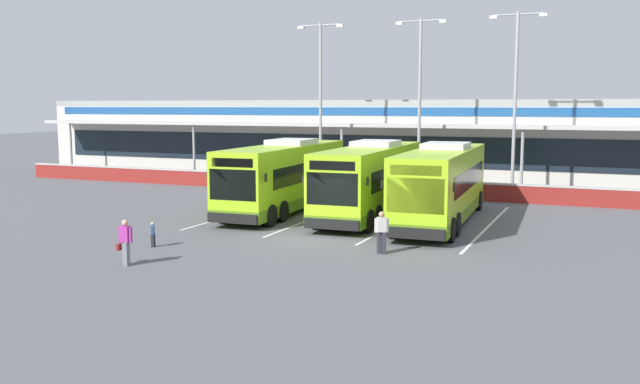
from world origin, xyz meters
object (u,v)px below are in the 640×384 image
object	(u,v)px
coach_bus_leftmost	(285,178)
lamp_post_centre	(420,94)
coach_bus_centre	(442,186)
lamp_post_west	(321,95)
coach_bus_left_centre	(371,181)
lamp_post_east	(515,93)
pedestrian_in_dark_coat	(382,231)
pedestrian_child	(153,233)
pedestrian_with_handbag	(125,241)

from	to	relation	value
coach_bus_leftmost	lamp_post_centre	size ratio (longest dim) A/B	1.12
coach_bus_centre	lamp_post_west	bearing A→B (deg)	135.89
coach_bus_left_centre	lamp_post_east	xyz separation A→B (m)	(5.82, 9.26, 4.50)
coach_bus_leftmost	pedestrian_in_dark_coat	world-z (taller)	coach_bus_leftmost
coach_bus_left_centre	pedestrian_child	bearing A→B (deg)	-116.77
lamp_post_west	lamp_post_centre	distance (m)	6.72
coach_bus_centre	pedestrian_child	xyz separation A→B (m)	(-9.22, -10.09, -1.24)
coach_bus_leftmost	coach_bus_centre	xyz separation A→B (m)	(8.46, -0.33, 0.00)
pedestrian_with_handbag	pedestrian_in_dark_coat	distance (m)	9.34
coach_bus_leftmost	pedestrian_child	distance (m)	10.52
coach_bus_left_centre	lamp_post_west	world-z (taller)	lamp_post_west
coach_bus_centre	lamp_post_west	size ratio (longest dim) A/B	1.12
pedestrian_child	lamp_post_east	xyz separation A→B (m)	(11.25, 20.01, 5.75)
pedestrian_in_dark_coat	pedestrian_child	size ratio (longest dim) A/B	1.61
coach_bus_leftmost	lamp_post_west	size ratio (longest dim) A/B	1.12
pedestrian_in_dark_coat	lamp_post_centre	distance (m)	19.48
coach_bus_leftmost	coach_bus_left_centre	bearing A→B (deg)	4.10
pedestrian_in_dark_coat	coach_bus_left_centre	bearing A→B (deg)	111.45
lamp_post_centre	pedestrian_with_handbag	bearing A→B (deg)	-100.15
coach_bus_left_centre	lamp_post_west	bearing A→B (deg)	125.35
coach_bus_centre	pedestrian_in_dark_coat	bearing A→B (deg)	-93.72
pedestrian_with_handbag	lamp_post_centre	distance (m)	24.67
lamp_post_west	coach_bus_left_centre	bearing A→B (deg)	-54.65
coach_bus_left_centre	lamp_post_west	xyz separation A→B (m)	(-6.86, 9.68, 4.50)
pedestrian_in_dark_coat	pedestrian_child	distance (m)	9.04
pedestrian_child	lamp_post_east	distance (m)	23.66
coach_bus_centre	coach_bus_leftmost	bearing A→B (deg)	177.79
coach_bus_leftmost	pedestrian_in_dark_coat	xyz separation A→B (m)	(7.96, -8.06, -0.91)
lamp_post_west	lamp_post_east	size ratio (longest dim) A/B	1.00
coach_bus_leftmost	pedestrian_in_dark_coat	distance (m)	11.36
coach_bus_left_centre	coach_bus_leftmost	bearing A→B (deg)	-175.90
pedestrian_child	lamp_post_west	xyz separation A→B (m)	(-1.44, 20.43, 5.75)
pedestrian_child	lamp_post_west	size ratio (longest dim) A/B	0.09
pedestrian_in_dark_coat	lamp_post_centre	world-z (taller)	lamp_post_centre
pedestrian_with_handbag	coach_bus_centre	bearing A→B (deg)	57.82
pedestrian_with_handbag	pedestrian_in_dark_coat	world-z (taller)	same
coach_bus_left_centre	coach_bus_centre	xyz separation A→B (m)	(3.80, -0.66, 0.00)
lamp_post_centre	pedestrian_child	bearing A→B (deg)	-104.24
lamp_post_centre	lamp_post_east	distance (m)	6.03
pedestrian_with_handbag	pedestrian_child	size ratio (longest dim) A/B	1.61
pedestrian_in_dark_coat	lamp_post_west	world-z (taller)	lamp_post_west
pedestrian_child	lamp_post_west	bearing A→B (deg)	94.03
coach_bus_leftmost	lamp_post_west	world-z (taller)	lamp_post_west
coach_bus_leftmost	lamp_post_east	distance (m)	14.90
pedestrian_in_dark_coat	coach_bus_centre	bearing A→B (deg)	86.28
coach_bus_leftmost	coach_bus_left_centre	world-z (taller)	same
lamp_post_centre	coach_bus_leftmost	bearing A→B (deg)	-113.54
pedestrian_with_handbag	lamp_post_west	size ratio (longest dim) A/B	0.15
coach_bus_left_centre	pedestrian_child	xyz separation A→B (m)	(-5.42, -10.75, -1.24)
lamp_post_west	coach_bus_leftmost	bearing A→B (deg)	-77.58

